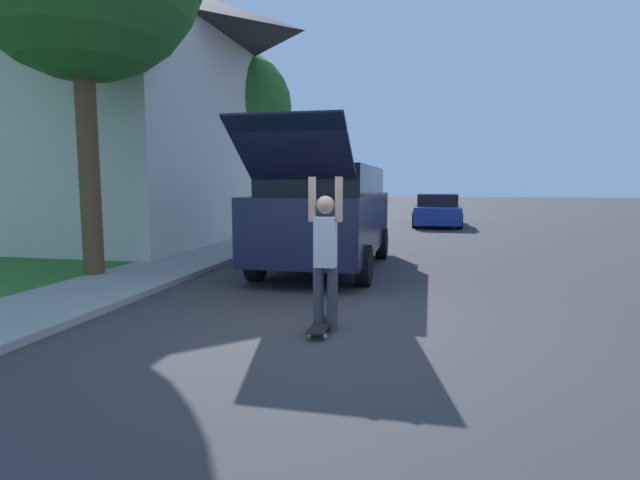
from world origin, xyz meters
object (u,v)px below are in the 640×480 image
(suv_parked, at_px, (327,212))
(car_down_street, at_px, (437,210))
(skateboarder, at_px, (325,253))
(skateboard, at_px, (322,325))
(lawn_tree_far, at_px, (236,107))

(suv_parked, relative_size, car_down_street, 1.27)
(skateboarder, bearing_deg, car_down_street, 84.58)
(skateboarder, height_order, skateboard, skateboarder)
(lawn_tree_far, height_order, suv_parked, lawn_tree_far)
(lawn_tree_far, xyz_separation_m, suv_parked, (4.67, -6.84, -3.25))
(suv_parked, distance_m, skateboarder, 4.38)
(lawn_tree_far, bearing_deg, skateboard, -63.82)
(suv_parked, xyz_separation_m, car_down_street, (2.33, 11.23, -0.53))
(suv_parked, height_order, car_down_street, suv_parked)
(lawn_tree_far, distance_m, skateboarder, 12.90)
(suv_parked, distance_m, skateboard, 4.58)
(suv_parked, relative_size, skateboarder, 3.17)
(skateboarder, bearing_deg, lawn_tree_far, 116.45)
(lawn_tree_far, relative_size, car_down_street, 1.37)
(skateboard, bearing_deg, lawn_tree_far, 116.18)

